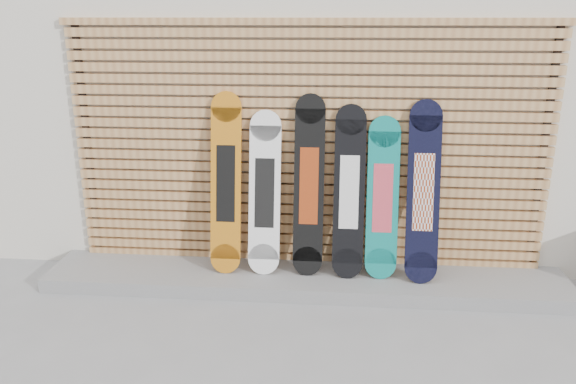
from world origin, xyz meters
name	(u,v)px	position (x,y,z in m)	size (l,w,h in m)	color
ground	(319,326)	(0.00, 0.00, 0.00)	(80.00, 80.00, 0.00)	gray
building	(370,57)	(0.50, 3.50, 1.80)	(12.00, 5.00, 3.60)	beige
concrete_step	(305,279)	(-0.15, 0.68, 0.06)	(4.60, 0.70, 0.12)	slate
slat_wall	(308,146)	(-0.15, 0.97, 1.21)	(4.26, 0.08, 2.29)	#B17C49
snowboard_0	(226,184)	(-0.85, 0.77, 0.90)	(0.27, 0.34, 1.57)	#C16F14
snowboard_1	(265,193)	(-0.51, 0.78, 0.83)	(0.28, 0.34, 1.42)	white
snowboard_2	(309,186)	(-0.13, 0.78, 0.90)	(0.26, 0.33, 1.56)	black
snowboard_3	(349,192)	(0.22, 0.77, 0.86)	(0.27, 0.35, 1.48)	black
snowboard_4	(383,198)	(0.51, 0.78, 0.81)	(0.27, 0.34, 1.38)	#0C7670
snowboard_5	(423,192)	(0.85, 0.74, 0.88)	(0.28, 0.40, 1.53)	black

